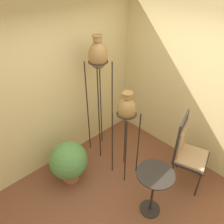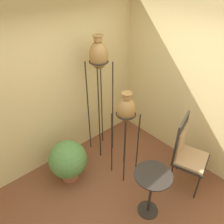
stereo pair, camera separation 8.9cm
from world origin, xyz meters
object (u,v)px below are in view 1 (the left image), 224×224
object	(u,v)px
vase_stand_tall	(98,59)
potted_plant	(69,161)
chair	(186,149)
side_table	(154,184)
vase_stand_medium	(127,111)

from	to	relation	value
vase_stand_tall	potted_plant	bearing A→B (deg)	-166.72
chair	side_table	xyz separation A→B (m)	(-0.80, -0.02, -0.10)
potted_plant	vase_stand_medium	bearing A→B (deg)	-33.70
potted_plant	vase_stand_tall	bearing A→B (deg)	13.28
side_table	vase_stand_tall	bearing A→B (deg)	76.83
vase_stand_tall	vase_stand_medium	xyz separation A→B (m)	(-0.09, -0.70, -0.55)
vase_stand_medium	side_table	world-z (taller)	vase_stand_medium
vase_stand_tall	vase_stand_medium	size ratio (longest dim) A/B	1.39
vase_stand_medium	potted_plant	bearing A→B (deg)	146.30
chair	side_table	size ratio (longest dim) A/B	1.55
vase_stand_medium	potted_plant	world-z (taller)	vase_stand_medium
vase_stand_medium	chair	xyz separation A→B (m)	(0.55, -0.75, -0.57)
vase_stand_tall	potted_plant	world-z (taller)	vase_stand_tall
vase_stand_tall	vase_stand_medium	bearing A→B (deg)	-97.34
vase_stand_medium	side_table	bearing A→B (deg)	-108.31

